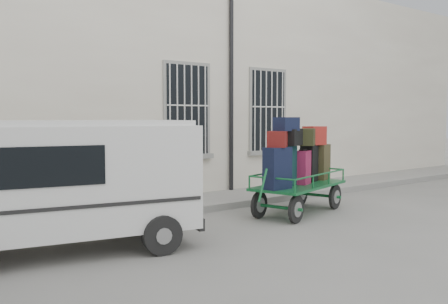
% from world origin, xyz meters
% --- Properties ---
extents(ground, '(80.00, 80.00, 0.00)m').
position_xyz_m(ground, '(0.00, 0.00, 0.00)').
color(ground, slate).
rests_on(ground, ground).
extents(building, '(24.00, 5.15, 6.00)m').
position_xyz_m(building, '(0.00, 5.50, 3.00)').
color(building, beige).
rests_on(building, ground).
extents(sidewalk, '(24.00, 1.70, 0.15)m').
position_xyz_m(sidewalk, '(0.00, 2.20, 0.07)').
color(sidewalk, gray).
rests_on(sidewalk, ground).
extents(luggage_cart, '(2.93, 1.77, 2.07)m').
position_xyz_m(luggage_cart, '(0.51, 0.08, 1.07)').
color(luggage_cart, black).
rests_on(luggage_cart, ground).
extents(van, '(4.25, 2.41, 2.02)m').
position_xyz_m(van, '(-4.55, 0.14, 1.16)').
color(van, silver).
rests_on(van, ground).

